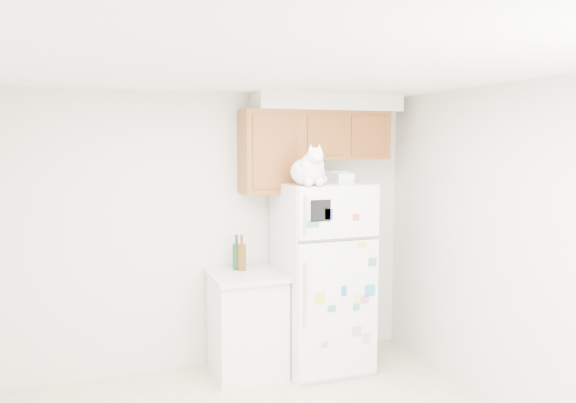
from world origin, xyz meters
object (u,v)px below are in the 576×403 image
base_counter (247,323)px  cat (309,170)px  refrigerator (322,276)px  bottle_green (237,252)px  storage_box_front (344,178)px  bottle_amber (242,253)px  storage_box_back (337,176)px

base_counter → cat: (0.46, -0.32, 1.37)m
refrigerator → bottle_green: refrigerator is taller
storage_box_front → bottle_amber: storage_box_front is taller
bottle_amber → refrigerator: bearing=-14.0°
refrigerator → base_counter: 0.79m
storage_box_front → refrigerator: bearing=152.9°
base_counter → cat: size_ratio=1.85×
cat → storage_box_back: (0.42, 0.38, -0.08)m
storage_box_back → bottle_amber: (-0.90, 0.05, -0.67)m
base_counter → storage_box_back: (0.89, 0.06, 1.29)m
cat → storage_box_front: size_ratio=3.32×
bottle_green → cat: bearing=-42.8°
base_counter → bottle_green: 0.64m
base_counter → bottle_amber: (-0.02, 0.10, 0.62)m
storage_box_back → bottle_amber: storage_box_back is taller
refrigerator → bottle_amber: bearing=166.0°
storage_box_front → storage_box_back: bearing=83.2°
base_counter → cat: cat is taller
refrigerator → storage_box_front: bearing=-27.8°
base_counter → bottle_green: size_ratio=2.90×
bottle_green → bottle_amber: bottle_amber is taller
refrigerator → cat: 1.04m
refrigerator → cat: size_ratio=3.41×
storage_box_front → bottle_green: storage_box_front is taller
storage_box_front → bottle_green: size_ratio=0.47×
refrigerator → cat: (-0.23, -0.25, 0.98)m
base_counter → refrigerator: bearing=-6.1°
base_counter → cat: bearing=-34.7°
refrigerator → storage_box_front: (0.17, -0.09, 0.89)m
storage_box_back → bottle_amber: bearing=163.1°
cat → refrigerator: bearing=47.1°
storage_box_back → storage_box_front: bearing=-111.4°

